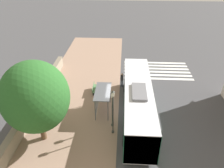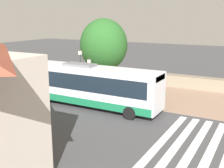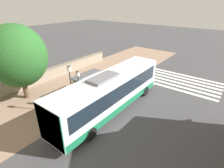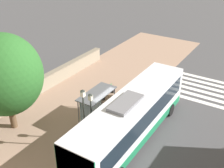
{
  "view_description": "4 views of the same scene",
  "coord_description": "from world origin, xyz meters",
  "px_view_note": "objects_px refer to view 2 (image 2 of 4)",
  "views": [
    {
      "loc": [
        0.33,
        -17.9,
        14.05
      ],
      "look_at": [
        -0.83,
        2.54,
        1.64
      ],
      "focal_mm": 35.0,
      "sensor_mm": 36.0,
      "label": 1
    },
    {
      "loc": [
        20.83,
        12.02,
        7.33
      ],
      "look_at": [
        0.83,
        0.83,
        1.95
      ],
      "focal_mm": 45.0,
      "sensor_mm": 36.0,
      "label": 2
    },
    {
      "loc": [
        10.11,
        -11.43,
        9.05
      ],
      "look_at": [
        1.02,
        0.44,
        1.91
      ],
      "focal_mm": 28.0,
      "sensor_mm": 36.0,
      "label": 3
    },
    {
      "loc": [
        9.16,
        -15.05,
        12.9
      ],
      "look_at": [
        -1.22,
        1.44,
        2.59
      ],
      "focal_mm": 45.0,
      "sensor_mm": 36.0,
      "label": 4
    }
  ],
  "objects_px": {
    "street_lamp_far": "(81,69)",
    "parked_car_behind_bus": "(0,80)",
    "pedestrian": "(159,99)",
    "bench": "(156,94)",
    "bus": "(89,85)",
    "bus_shelter": "(116,77)",
    "street_lamp_near": "(89,74)",
    "shade_tree": "(104,45)"
  },
  "relations": [
    {
      "from": "shade_tree",
      "to": "pedestrian",
      "type": "bearing_deg",
      "value": 53.76
    },
    {
      "from": "bench",
      "to": "street_lamp_far",
      "type": "height_order",
      "value": "street_lamp_far"
    },
    {
      "from": "bus",
      "to": "street_lamp_near",
      "type": "bearing_deg",
      "value": -146.86
    },
    {
      "from": "street_lamp_far",
      "to": "shade_tree",
      "type": "distance_m",
      "value": 6.32
    },
    {
      "from": "bus",
      "to": "parked_car_behind_bus",
      "type": "bearing_deg",
      "value": -91.83
    },
    {
      "from": "street_lamp_near",
      "to": "street_lamp_far",
      "type": "height_order",
      "value": "street_lamp_far"
    },
    {
      "from": "bench",
      "to": "street_lamp_far",
      "type": "xyz_separation_m",
      "value": [
        2.52,
        -6.61,
        2.2
      ]
    },
    {
      "from": "bus",
      "to": "shade_tree",
      "type": "bearing_deg",
      "value": -157.13
    },
    {
      "from": "bus_shelter",
      "to": "street_lamp_near",
      "type": "bearing_deg",
      "value": -61.27
    },
    {
      "from": "bus",
      "to": "bench",
      "type": "height_order",
      "value": "bus"
    },
    {
      "from": "street_lamp_near",
      "to": "parked_car_behind_bus",
      "type": "relative_size",
      "value": 0.95
    },
    {
      "from": "pedestrian",
      "to": "bench",
      "type": "bearing_deg",
      "value": -156.01
    },
    {
      "from": "street_lamp_far",
      "to": "parked_car_behind_bus",
      "type": "xyz_separation_m",
      "value": [
        1.87,
        -9.03,
        -1.67
      ]
    },
    {
      "from": "shade_tree",
      "to": "parked_car_behind_bus",
      "type": "distance_m",
      "value": 11.71
    },
    {
      "from": "parked_car_behind_bus",
      "to": "street_lamp_near",
      "type": "bearing_deg",
      "value": 101.21
    },
    {
      "from": "bus",
      "to": "street_lamp_far",
      "type": "bearing_deg",
      "value": -132.59
    },
    {
      "from": "street_lamp_far",
      "to": "parked_car_behind_bus",
      "type": "distance_m",
      "value": 9.37
    },
    {
      "from": "parked_car_behind_bus",
      "to": "bus_shelter",
      "type": "bearing_deg",
      "value": 104.66
    },
    {
      "from": "bench",
      "to": "parked_car_behind_bus",
      "type": "height_order",
      "value": "parked_car_behind_bus"
    },
    {
      "from": "bench",
      "to": "street_lamp_far",
      "type": "relative_size",
      "value": 0.41
    },
    {
      "from": "street_lamp_near",
      "to": "shade_tree",
      "type": "xyz_separation_m",
      "value": [
        -5.9,
        -1.95,
        2.14
      ]
    },
    {
      "from": "bus_shelter",
      "to": "street_lamp_far",
      "type": "height_order",
      "value": "street_lamp_far"
    },
    {
      "from": "shade_tree",
      "to": "parked_car_behind_bus",
      "type": "relative_size",
      "value": 1.86
    },
    {
      "from": "bus",
      "to": "street_lamp_near",
      "type": "xyz_separation_m",
      "value": [
        -2.33,
        -1.52,
        0.37
      ]
    },
    {
      "from": "street_lamp_far",
      "to": "pedestrian",
      "type": "bearing_deg",
      "value": 85.42
    },
    {
      "from": "street_lamp_far",
      "to": "street_lamp_near",
      "type": "bearing_deg",
      "value": 96.31
    },
    {
      "from": "parked_car_behind_bus",
      "to": "shade_tree",
      "type": "bearing_deg",
      "value": 134.54
    },
    {
      "from": "street_lamp_far",
      "to": "shade_tree",
      "type": "xyz_separation_m",
      "value": [
        -6.0,
        -1.04,
        1.71
      ]
    },
    {
      "from": "pedestrian",
      "to": "street_lamp_near",
      "type": "bearing_deg",
      "value": -95.97
    },
    {
      "from": "bus",
      "to": "street_lamp_near",
      "type": "relative_size",
      "value": 3.29
    },
    {
      "from": "bus",
      "to": "street_lamp_far",
      "type": "relative_size",
      "value": 2.74
    },
    {
      "from": "parked_car_behind_bus",
      "to": "street_lamp_far",
      "type": "bearing_deg",
      "value": 101.69
    },
    {
      "from": "street_lamp_far",
      "to": "parked_car_behind_bus",
      "type": "relative_size",
      "value": 1.15
    },
    {
      "from": "bus_shelter",
      "to": "parked_car_behind_bus",
      "type": "distance_m",
      "value": 12.59
    },
    {
      "from": "bench",
      "to": "parked_car_behind_bus",
      "type": "xyz_separation_m",
      "value": [
        4.39,
        -15.64,
        0.53
      ]
    },
    {
      "from": "pedestrian",
      "to": "bench",
      "type": "relative_size",
      "value": 0.96
    },
    {
      "from": "bus_shelter",
      "to": "bench",
      "type": "height_order",
      "value": "bus_shelter"
    },
    {
      "from": "bus",
      "to": "parked_car_behind_bus",
      "type": "height_order",
      "value": "bus"
    },
    {
      "from": "pedestrian",
      "to": "street_lamp_near",
      "type": "distance_m",
      "value": 7.25
    },
    {
      "from": "bus",
      "to": "street_lamp_near",
      "type": "distance_m",
      "value": 2.81
    },
    {
      "from": "street_lamp_near",
      "to": "parked_car_behind_bus",
      "type": "xyz_separation_m",
      "value": [
        1.97,
        -9.94,
        -1.24
      ]
    },
    {
      "from": "bus_shelter",
      "to": "street_lamp_near",
      "type": "height_order",
      "value": "street_lamp_near"
    }
  ]
}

